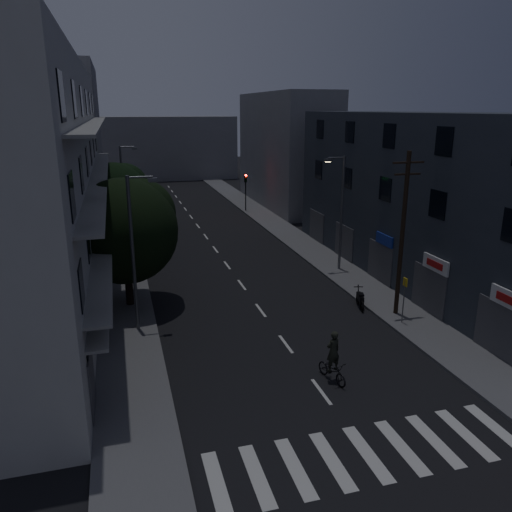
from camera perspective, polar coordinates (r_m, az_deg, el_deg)
ground at (r=41.98m, az=-4.80°, el=0.93°), size 160.00×160.00×0.00m
sidewalk_left at (r=41.28m, az=-15.07°, el=0.25°), size 3.00×90.00×0.15m
sidewalk_right at (r=43.92m, az=4.85°, el=1.73°), size 3.00×90.00×0.15m
crosswalk at (r=18.57m, az=12.61°, el=-21.16°), size 10.90×3.00×0.01m
lane_markings at (r=47.94m, az=-6.23°, el=2.86°), size 0.15×60.50×0.01m
building_left at (r=33.32m, az=-23.48°, el=7.85°), size 7.00×36.00×14.00m
building_right at (r=35.20m, az=18.34°, el=6.29°), size 6.19×28.00×11.00m
building_far_left at (r=62.99m, az=-20.25°, el=12.58°), size 6.00×20.00×16.00m
building_far_right at (r=60.19m, az=3.36°, el=11.97°), size 6.00×20.00×13.00m
building_far_end at (r=85.30m, az=-10.82°, el=12.03°), size 24.00×8.00×10.00m
tree_near at (r=29.21m, az=-14.67°, el=3.24°), size 6.03×6.03×7.43m
tree_mid at (r=41.73m, az=-15.86°, el=6.66°), size 5.72×5.72×7.04m
tree_far at (r=48.47m, az=-15.81°, el=7.37°), size 5.04×5.04×6.23m
traffic_signal_far_right at (r=56.17m, az=-1.19°, el=8.18°), size 0.28×0.37×4.10m
traffic_signal_far_left at (r=55.13m, az=-14.32°, el=7.52°), size 0.28×0.37×4.10m
street_lamp_left_near at (r=25.66m, az=-13.70°, el=1.05°), size 1.51×0.25×8.00m
street_lamp_right at (r=35.33m, az=9.61°, el=5.45°), size 1.51×0.25×8.00m
street_lamp_left_far at (r=45.91m, az=-14.82°, el=7.66°), size 1.51×0.25×8.00m
utility_pole at (r=27.98m, az=16.40°, el=2.68°), size 1.80×0.24×9.00m
bus_stop_sign at (r=27.63m, az=16.60°, el=-3.97°), size 0.06×0.35×2.52m
motorcycle at (r=29.95m, az=11.81°, el=-4.90°), size 0.74×1.85×1.21m
cyclist at (r=21.96m, az=8.73°, el=-12.13°), size 1.06×1.92×2.31m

